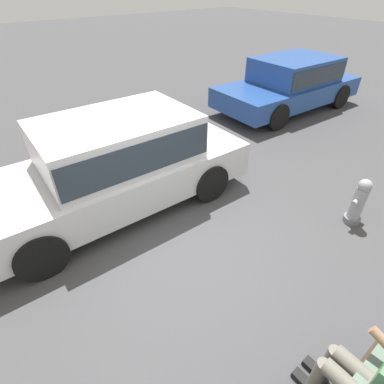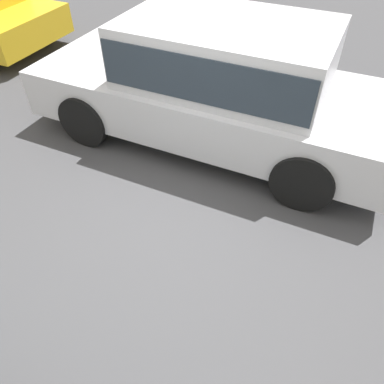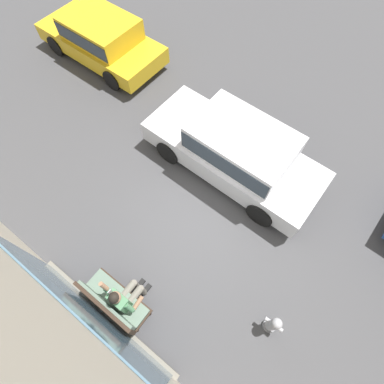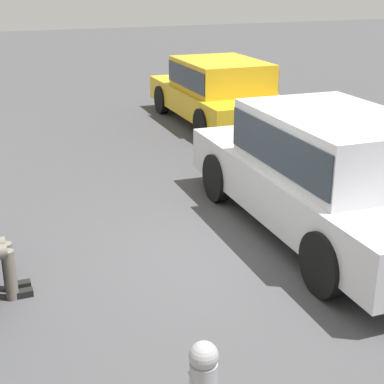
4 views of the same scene
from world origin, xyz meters
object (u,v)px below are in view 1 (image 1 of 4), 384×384
person_on_phone (374,378)px  fire_hydrant (358,202)px  parked_car_near (291,81)px  parked_car_mid (115,161)px

person_on_phone → fire_hydrant: person_on_phone is taller
person_on_phone → parked_car_near: size_ratio=0.30×
parked_car_near → parked_car_mid: parked_car_mid is taller
parked_car_near → fire_hydrant: bearing=48.7°
person_on_phone → parked_car_mid: bearing=-88.2°
person_on_phone → parked_car_near: 7.97m
person_on_phone → parked_car_near: parked_car_near is taller
parked_car_near → parked_car_mid: bearing=10.5°
person_on_phone → fire_hydrant: (-2.57, -1.35, -0.33)m
parked_car_near → parked_car_mid: 6.23m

